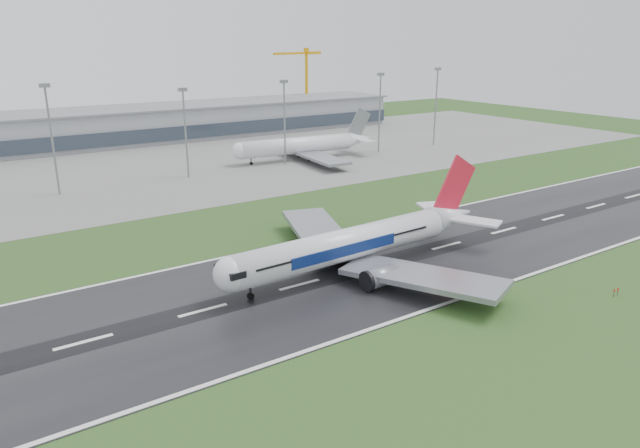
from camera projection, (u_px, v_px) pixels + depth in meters
ground at (446, 246)px, 132.87m from camera, size 520.00×520.00×0.00m
runway at (446, 246)px, 132.86m from camera, size 400.00×45.00×0.10m
apron at (220, 158)px, 231.74m from camera, size 400.00×130.00×0.08m
terminal at (167, 123)px, 276.94m from camera, size 240.00×36.00×15.00m
main_airliner at (362, 222)px, 117.36m from camera, size 69.30×66.26×19.70m
parked_airliner at (302, 136)px, 226.99m from camera, size 67.29×63.39×18.28m
tower_crane at (307, 85)px, 332.35m from camera, size 40.15×16.52×41.60m
floodmast_1 at (52, 142)px, 172.63m from camera, size 0.64×0.64×32.22m
floodmast_2 at (186, 135)px, 195.30m from camera, size 0.64×0.64×29.19m
floodmast_3 at (285, 125)px, 215.79m from camera, size 0.64×0.64×30.40m
floodmast_4 at (380, 115)px, 240.00m from camera, size 0.64×0.64×31.59m
floodmast_5 at (436, 108)px, 256.96m from camera, size 0.64×0.64×32.88m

